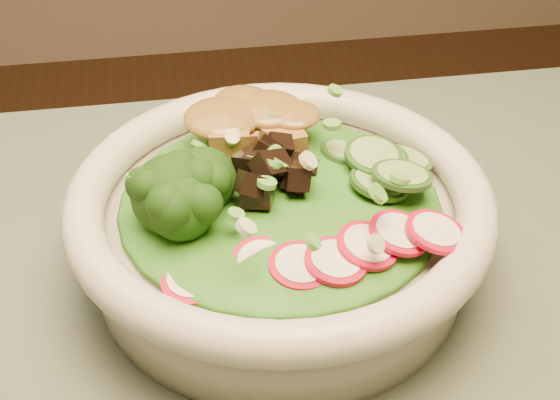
{
  "coord_description": "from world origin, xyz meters",
  "views": [
    {
      "loc": [
        -0.15,
        -0.26,
        1.12
      ],
      "look_at": [
        -0.08,
        0.15,
        0.81
      ],
      "focal_mm": 50.0,
      "sensor_mm": 36.0,
      "label": 1
    }
  ],
  "objects": [
    {
      "name": "salad_bowl",
      "position": [
        -0.08,
        0.15,
        0.79
      ],
      "size": [
        0.28,
        0.28,
        0.08
      ],
      "rotation": [
        0.0,
        0.0,
        0.22
      ],
      "color": "beige",
      "rests_on": "dining_table"
    },
    {
      "name": "peanut_sauce",
      "position": [
        -0.1,
        0.21,
        0.84
      ],
      "size": [
        0.07,
        0.06,
        0.02
      ],
      "primitive_type": "ellipsoid",
      "color": "brown",
      "rests_on": "tofu_cubes"
    },
    {
      "name": "broccoli_florets",
      "position": [
        -0.15,
        0.13,
        0.83
      ],
      "size": [
        0.1,
        0.09,
        0.05
      ],
      "primitive_type": null,
      "rotation": [
        0.0,
        0.0,
        0.22
      ],
      "color": "black",
      "rests_on": "salad_bowl"
    },
    {
      "name": "radish_slices",
      "position": [
        -0.06,
        0.08,
        0.82
      ],
      "size": [
        0.12,
        0.07,
        0.02
      ],
      "primitive_type": null,
      "rotation": [
        0.0,
        0.0,
        0.22
      ],
      "color": "#AD0D2A",
      "rests_on": "salad_bowl"
    },
    {
      "name": "lettuce_bed",
      "position": [
        -0.08,
        0.15,
        0.81
      ],
      "size": [
        0.21,
        0.21,
        0.03
      ],
      "primitive_type": "ellipsoid",
      "color": "#236615",
      "rests_on": "salad_bowl"
    },
    {
      "name": "scallion_garnish",
      "position": [
        -0.08,
        0.15,
        0.84
      ],
      "size": [
        0.2,
        0.2,
        0.03
      ],
      "primitive_type": null,
      "color": "#59AC3C",
      "rests_on": "salad_bowl"
    },
    {
      "name": "tofu_cubes",
      "position": [
        -0.1,
        0.21,
        0.83
      ],
      "size": [
        0.11,
        0.08,
        0.04
      ],
      "primitive_type": null,
      "rotation": [
        0.0,
        0.0,
        0.22
      ],
      "color": "#8F5D2F",
      "rests_on": "salad_bowl"
    },
    {
      "name": "mushroom_heap",
      "position": [
        -0.09,
        0.16,
        0.83
      ],
      "size": [
        0.09,
        0.09,
        0.04
      ],
      "primitive_type": null,
      "rotation": [
        0.0,
        0.0,
        0.22
      ],
      "color": "black",
      "rests_on": "salad_bowl"
    },
    {
      "name": "cucumber_slices",
      "position": [
        -0.02,
        0.16,
        0.83
      ],
      "size": [
        0.09,
        0.09,
        0.04
      ],
      "primitive_type": null,
      "rotation": [
        0.0,
        0.0,
        0.22
      ],
      "color": "#79A65C",
      "rests_on": "salad_bowl"
    }
  ]
}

